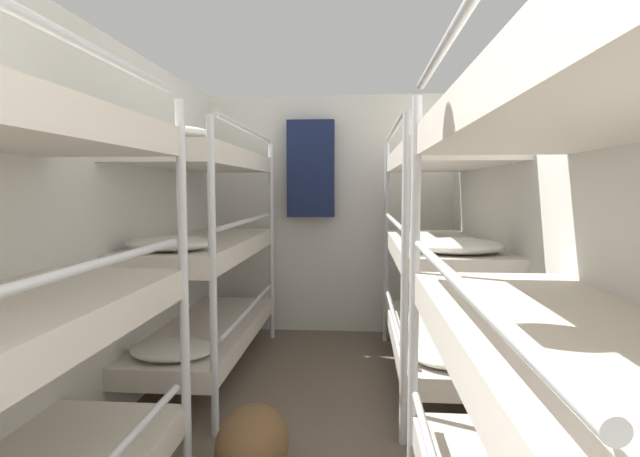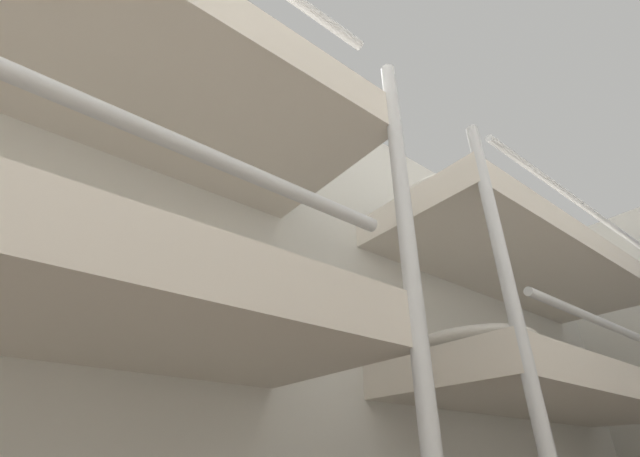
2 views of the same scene
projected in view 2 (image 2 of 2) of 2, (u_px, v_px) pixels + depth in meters
wall_left at (285, 320)px, 1.57m from camera, size 0.06×5.13×2.28m
bunk_stack_left_far at (559, 390)px, 1.89m from camera, size 0.67×1.90×1.83m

